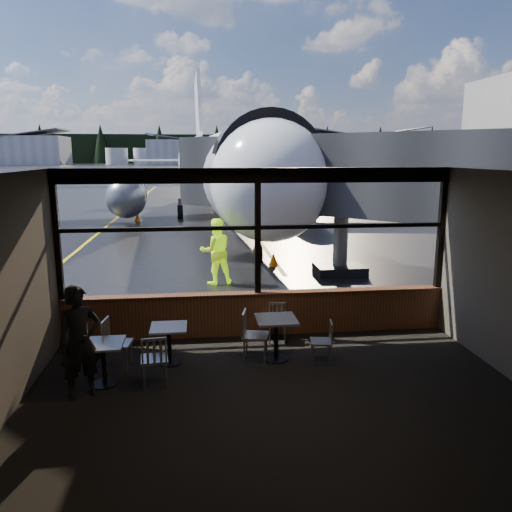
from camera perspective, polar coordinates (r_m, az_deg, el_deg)
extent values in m
plane|color=black|center=(130.05, -6.36, 9.83)|extent=(520.00, 520.00, 0.00)
cube|color=black|center=(8.03, 2.88, -16.33)|extent=(8.00, 6.00, 0.01)
cube|color=#38332D|center=(7.10, 3.17, 9.41)|extent=(8.00, 6.00, 0.04)
cube|color=#4C463D|center=(4.64, 9.52, -14.37)|extent=(8.00, 0.04, 3.50)
cube|color=#572E1A|center=(10.60, 0.17, -6.66)|extent=(8.00, 0.28, 0.90)
cube|color=black|center=(10.08, 0.18, 9.20)|extent=(8.00, 0.18, 0.30)
cube|color=black|center=(10.47, -21.82, 2.14)|extent=(0.12, 0.12, 2.60)
cube|color=black|center=(10.19, 0.18, 2.73)|extent=(0.12, 0.12, 2.60)
cube|color=black|center=(11.36, 20.40, 2.92)|extent=(0.12, 0.12, 2.60)
cube|color=black|center=(10.17, 0.18, 3.28)|extent=(8.00, 0.10, 0.08)
imported|color=black|center=(8.32, -19.50, -9.26)|extent=(0.78, 0.68, 1.80)
imported|color=#BFF219|center=(14.66, -4.61, 0.54)|extent=(1.07, 0.91, 1.94)
cone|color=#FF4C08|center=(17.10, 2.02, -0.37)|extent=(0.33, 0.33, 0.46)
cone|color=orange|center=(29.46, -13.40, 4.39)|extent=(0.35, 0.35, 0.49)
cylinder|color=silver|center=(194.14, -15.62, 10.92)|extent=(8.00, 8.00, 6.00)
cylinder|color=silver|center=(192.91, -12.63, 11.06)|extent=(8.00, 8.00, 6.00)
cylinder|color=silver|center=(192.19, -9.61, 11.18)|extent=(8.00, 8.00, 6.00)
cube|color=black|center=(220.01, -6.63, 12.07)|extent=(360.00, 3.00, 12.00)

